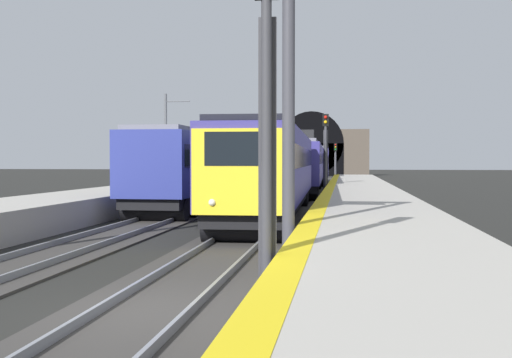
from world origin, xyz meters
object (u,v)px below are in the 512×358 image
railway_signal_mid (326,150)px  catenary_mast_near (166,142)px  train_adjacent_platform (257,163)px  railway_signal_near (266,88)px  railway_signal_far (335,157)px  train_main_approaching (302,165)px  overhead_signal_gantry (115,33)px

railway_signal_mid → catenary_mast_near: (7.77, 12.40, 0.77)m
train_adjacent_platform → railway_signal_near: bearing=-171.3°
catenary_mast_near → railway_signal_mid: bearing=-122.1°
train_adjacent_platform → railway_signal_far: train_adjacent_platform is taller
train_main_approaching → railway_signal_far: size_ratio=12.55×
railway_signal_far → railway_signal_mid: bearing=0.0°
train_main_approaching → catenary_mast_near: (1.16, 10.51, 1.72)m
overhead_signal_gantry → catenary_mast_near: size_ratio=1.09×
railway_signal_far → overhead_signal_gantry: size_ratio=0.56×
railway_signal_far → train_adjacent_platform: bearing=-12.2°
train_main_approaching → railway_signal_mid: size_ratio=10.98×
railway_signal_far → catenary_mast_near: catenary_mast_near is taller
railway_signal_mid → catenary_mast_near: 14.65m
railway_signal_mid → overhead_signal_gantry: size_ratio=0.64×
railway_signal_mid → catenary_mast_near: bearing=-122.1°
train_main_approaching → railway_signal_near: (-36.70, -1.89, 1.41)m
catenary_mast_near → train_main_approaching: bearing=-96.3°
railway_signal_near → railway_signal_far: 72.50m
train_adjacent_platform → railway_signal_far: size_ratio=13.09×
train_main_approaching → train_adjacent_platform: 8.42m
railway_signal_near → catenary_mast_near: size_ratio=0.79×
railway_signal_far → catenary_mast_near: bearing=-19.7°
railway_signal_mid → overhead_signal_gantry: (-25.68, 4.03, 2.25)m
train_adjacent_platform → railway_signal_mid: (-13.86, -6.18, 0.89)m
train_main_approaching → train_adjacent_platform: train_adjacent_platform is taller
railway_signal_mid → railway_signal_far: (42.42, 0.00, -0.26)m
train_main_approaching → railway_signal_far: (35.81, -1.89, 0.69)m
train_adjacent_platform → railway_signal_near: (-43.94, -6.18, 1.34)m
train_adjacent_platform → railway_signal_mid: size_ratio=11.46×
catenary_mast_near → overhead_signal_gantry: bearing=-166.0°
railway_signal_near → overhead_signal_gantry: (4.40, 4.03, 1.80)m
train_adjacent_platform → catenary_mast_near: (-6.08, 6.22, 1.66)m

